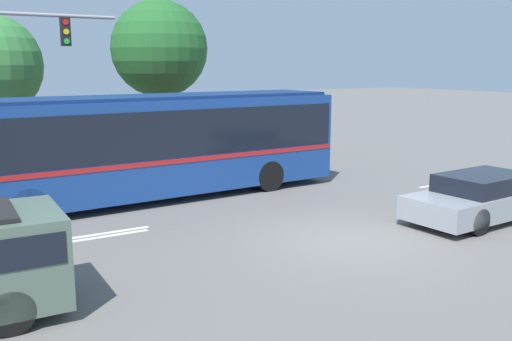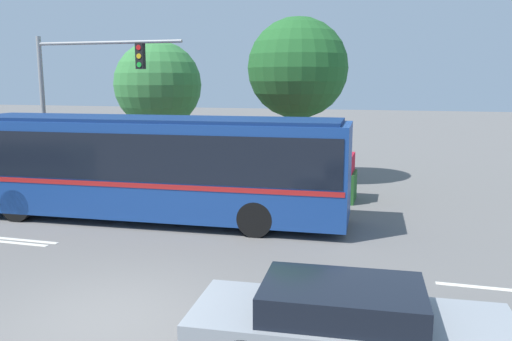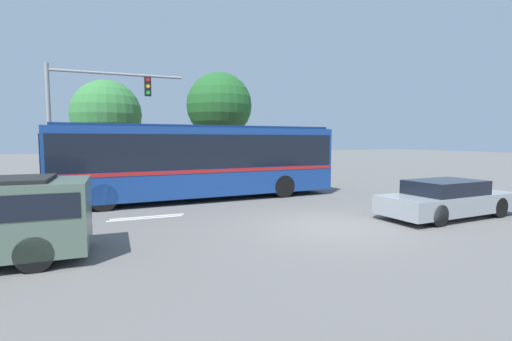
{
  "view_description": "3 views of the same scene",
  "coord_description": "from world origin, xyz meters",
  "views": [
    {
      "loc": [
        -8.36,
        -9.78,
        4.04
      ],
      "look_at": [
        -0.56,
        3.29,
        1.2
      ],
      "focal_mm": 39.51,
      "sensor_mm": 36.0,
      "label": 1
    },
    {
      "loc": [
        4.95,
        -7.84,
        4.26
      ],
      "look_at": [
        1.74,
        3.83,
        2.16
      ],
      "focal_mm": 36.42,
      "sensor_mm": 36.0,
      "label": 2
    },
    {
      "loc": [
        -6.17,
        -9.12,
        2.57
      ],
      "look_at": [
        -0.09,
        5.48,
        1.25
      ],
      "focal_mm": 25.82,
      "sensor_mm": 36.0,
      "label": 3
    }
  ],
  "objects": [
    {
      "name": "lane_stripe_near",
      "position": [
        -4.84,
        3.49,
        0.01
      ],
      "size": [
        2.4,
        0.16,
        0.01
      ],
      "primitive_type": "cube",
      "color": "silver",
      "rests_on": "ground"
    },
    {
      "name": "sedan_foreground",
      "position": [
        4.35,
        -0.39,
        0.6
      ],
      "size": [
        4.94,
        2.1,
        1.24
      ],
      "rotation": [
        0.0,
        0.0,
        0.06
      ],
      "color": "gray",
      "rests_on": "ground"
    },
    {
      "name": "street_tree_centre",
      "position": [
        0.81,
        13.74,
        4.76
      ],
      "size": [
        4.16,
        4.16,
        6.85
      ],
      "color": "brown",
      "rests_on": "ground"
    },
    {
      "name": "lane_stripe_far",
      "position": [
        -4.95,
        3.23,
        0.01
      ],
      "size": [
        2.4,
        0.16,
        0.01
      ],
      "primitive_type": "cube",
      "color": "silver",
      "rests_on": "ground"
    },
    {
      "name": "flowering_hedge",
      "position": [
        -1.01,
        10.54,
        0.83
      ],
      "size": [
        9.14,
        1.4,
        1.7
      ],
      "color": "#286028",
      "rests_on": "ground"
    },
    {
      "name": "street_tree_left",
      "position": [
        -5.91,
        14.46,
        4.06
      ],
      "size": [
        4.03,
        4.03,
        6.08
      ],
      "color": "brown",
      "rests_on": "ground"
    },
    {
      "name": "traffic_light_pole",
      "position": [
        -6.81,
        9.37,
        4.01
      ],
      "size": [
        5.93,
        0.24,
        5.9
      ],
      "color": "gray",
      "rests_on": "ground"
    },
    {
      "name": "ground_plane",
      "position": [
        0.0,
        0.0,
        0.0
      ],
      "size": [
        140.0,
        140.0,
        0.0
      ],
      "primitive_type": "plane",
      "color": "slate"
    },
    {
      "name": "city_bus",
      "position": [
        -2.25,
        6.41,
        1.81
      ],
      "size": [
        12.01,
        3.09,
        3.17
      ],
      "rotation": [
        0.0,
        0.0,
        3.19
      ],
      "color": "navy",
      "rests_on": "ground"
    },
    {
      "name": "lane_stripe_mid",
      "position": [
        7.06,
        3.28,
        0.01
      ],
      "size": [
        2.4,
        0.16,
        0.01
      ],
      "primitive_type": "cube",
      "color": "silver",
      "rests_on": "ground"
    }
  ]
}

